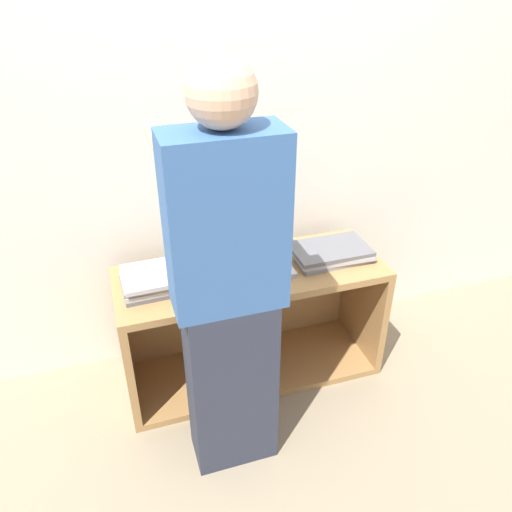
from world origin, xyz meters
name	(u,v)px	position (x,y,z in m)	size (l,w,h in m)	color
ground_plane	(266,401)	(0.00, 0.00, 0.00)	(12.00, 12.00, 0.00)	gray
wall_back	(229,127)	(0.00, 0.58, 1.20)	(8.00, 0.05, 2.40)	silver
cart	(248,316)	(0.00, 0.30, 0.31)	(1.26, 0.47, 0.62)	#A87A47
laptop_open	(248,256)	(0.00, 0.29, 0.67)	(0.37, 0.31, 0.25)	#B7B7BC
laptop_stack_left	(165,278)	(-0.40, 0.24, 0.66)	(0.38, 0.26, 0.08)	slate
laptop_stack_right	(331,252)	(0.40, 0.23, 0.65)	(0.38, 0.25, 0.06)	gray
person	(228,294)	(-0.22, -0.20, 0.83)	(0.40, 0.53, 1.65)	#2D3342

